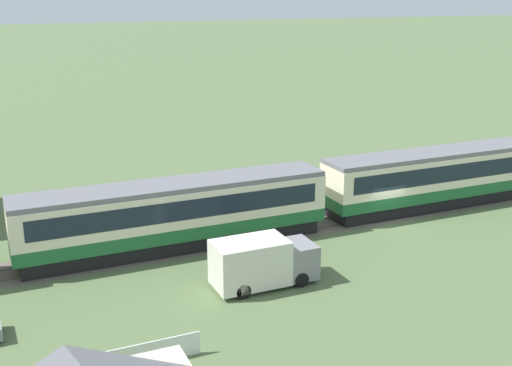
{
  "coord_description": "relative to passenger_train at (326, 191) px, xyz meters",
  "views": [
    {
      "loc": [
        -24.64,
        -33.47,
        14.95
      ],
      "look_at": [
        -7.0,
        6.17,
        1.97
      ],
      "focal_mm": 45.0,
      "sensor_mm": 36.0,
      "label": 1
    }
  ],
  "objects": [
    {
      "name": "ground_plane",
      "position": [
        3.96,
        -1.65,
        -2.28
      ],
      "size": [
        600.0,
        600.0,
        0.0
      ],
      "primitive_type": "plane",
      "color": "#566B42"
    },
    {
      "name": "delivery_truck_grey",
      "position": [
        -7.77,
        -6.88,
        -0.96
      ],
      "size": [
        5.56,
        2.29,
        2.61
      ],
      "color": "gray",
      "rests_on": "ground_plane"
    },
    {
      "name": "railway_track",
      "position": [
        -0.28,
        0.0,
        -2.28
      ],
      "size": [
        110.16,
        3.6,
        0.04
      ],
      "color": "#665B51",
      "rests_on": "ground_plane"
    },
    {
      "name": "passenger_train",
      "position": [
        0.0,
        0.0,
        0.0
      ],
      "size": [
        79.76,
        3.2,
        4.12
      ],
      "color": "#1E6033",
      "rests_on": "ground_plane"
    }
  ]
}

